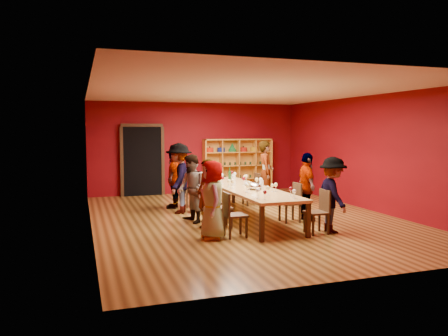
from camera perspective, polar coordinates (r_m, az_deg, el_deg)
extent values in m
cube|color=brown|center=(10.50, 2.70, -6.61)|extent=(7.10, 9.10, 0.02)
cube|color=#5E040B|center=(14.60, -3.66, 2.63)|extent=(7.10, 0.02, 3.00)
cube|color=#5E040B|center=(6.32, 17.63, -0.70)|extent=(7.10, 0.02, 3.00)
cube|color=#5E040B|center=(9.62, -17.18, 1.19)|extent=(0.02, 9.10, 3.00)
cube|color=#5E040B|center=(12.02, 18.55, 1.87)|extent=(0.02, 9.10, 3.00)
cube|color=white|center=(10.33, 2.77, 10.04)|extent=(7.10, 9.10, 0.02)
cube|color=tan|center=(10.38, 2.72, -2.66)|extent=(1.10, 4.50, 0.06)
cube|color=black|center=(8.28, 4.97, -7.27)|extent=(0.08, 0.08, 0.69)
cube|color=black|center=(12.32, -3.07, -3.20)|extent=(0.08, 0.08, 0.69)
cube|color=black|center=(8.71, 10.94, -6.73)|extent=(0.08, 0.08, 0.69)
cube|color=black|center=(12.61, 1.24, -3.01)|extent=(0.08, 0.08, 0.69)
cube|color=black|center=(14.20, -10.62, 0.87)|extent=(1.20, 0.14, 2.20)
cube|color=black|center=(14.09, -10.66, 5.52)|extent=(1.32, 0.06, 0.10)
cube|color=black|center=(14.06, -13.21, 0.78)|extent=(0.10, 0.06, 2.20)
cube|color=black|center=(14.23, -7.99, 0.91)|extent=(0.10, 0.06, 2.20)
cube|color=gold|center=(14.47, -2.57, 0.23)|extent=(0.04, 0.40, 1.80)
cube|color=gold|center=(15.28, 5.97, 0.46)|extent=(0.04, 0.40, 1.80)
cube|color=gold|center=(14.79, 1.82, 3.75)|extent=(2.40, 0.40, 0.04)
cube|color=gold|center=(14.93, 1.81, -3.02)|extent=(2.40, 0.40, 0.04)
cube|color=gold|center=(15.01, 1.56, 0.41)|extent=(2.40, 0.02, 1.80)
cube|color=gold|center=(14.88, 1.81, -1.38)|extent=(2.36, 0.38, 0.03)
cube|color=gold|center=(14.83, 1.82, 0.35)|extent=(2.36, 0.38, 0.03)
cube|color=gold|center=(14.80, 1.82, 2.09)|extent=(2.36, 0.38, 0.03)
cube|color=gold|center=(14.64, -0.39, 0.29)|extent=(0.03, 0.38, 1.76)
cube|color=gold|center=(14.83, 1.82, 0.35)|extent=(0.03, 0.38, 1.76)
cube|color=gold|center=(15.05, 3.96, 0.41)|extent=(0.03, 0.38, 1.76)
cylinder|color=red|center=(14.48, -1.90, 2.38)|extent=(0.26, 0.26, 0.15)
sphere|color=black|center=(14.48, -1.90, 2.75)|extent=(0.05, 0.05, 0.05)
cylinder|color=navy|center=(14.60, -0.39, 2.40)|extent=(0.26, 0.26, 0.15)
sphere|color=black|center=(14.60, -0.39, 2.77)|extent=(0.05, 0.05, 0.05)
cylinder|color=#1C7137|center=(14.73, 1.09, 2.29)|extent=(0.26, 0.26, 0.08)
cone|color=#1C7137|center=(14.73, 1.09, 2.87)|extent=(0.24, 0.24, 0.22)
cylinder|color=#B32214|center=(14.87, 2.54, 2.44)|extent=(0.26, 0.26, 0.15)
sphere|color=black|center=(14.87, 2.55, 2.81)|extent=(0.05, 0.05, 0.05)
cylinder|color=gold|center=(15.02, 3.97, 2.46)|extent=(0.26, 0.26, 0.15)
sphere|color=black|center=(15.01, 3.97, 2.82)|extent=(0.05, 0.05, 0.05)
cylinder|color=red|center=(15.17, 5.37, 2.48)|extent=(0.26, 0.26, 0.15)
sphere|color=black|center=(15.17, 5.37, 2.84)|extent=(0.05, 0.05, 0.05)
cylinder|color=#1C3220|center=(14.55, -1.96, -1.26)|extent=(0.07, 0.07, 0.10)
cylinder|color=#1C3220|center=(14.60, -1.27, -1.24)|extent=(0.07, 0.07, 0.10)
cylinder|color=#1C3220|center=(14.66, -0.57, -1.22)|extent=(0.07, 0.07, 0.10)
cylinder|color=#1C3220|center=(14.72, 0.11, -1.19)|extent=(0.07, 0.07, 0.10)
cylinder|color=#1C3220|center=(14.78, 0.79, -1.17)|extent=(0.07, 0.07, 0.10)
cylinder|color=#1C3220|center=(14.84, 1.47, -1.14)|extent=(0.07, 0.07, 0.10)
cylinder|color=#1C3220|center=(14.90, 2.14, -1.12)|extent=(0.07, 0.07, 0.10)
cylinder|color=#1C3220|center=(14.97, 2.80, -1.09)|extent=(0.07, 0.07, 0.10)
cylinder|color=#1C3220|center=(15.03, 3.46, -1.07)|extent=(0.07, 0.07, 0.10)
cylinder|color=#1C3220|center=(15.10, 4.11, -1.04)|extent=(0.07, 0.07, 0.10)
cylinder|color=#1C3220|center=(15.17, 4.75, -1.02)|extent=(0.07, 0.07, 0.10)
cylinder|color=#1C3220|center=(15.25, 5.39, -1.00)|extent=(0.07, 0.07, 0.10)
cylinder|color=#1C3220|center=(14.51, -1.97, 0.50)|extent=(0.07, 0.07, 0.10)
cylinder|color=#1C3220|center=(14.56, -1.27, 0.52)|extent=(0.07, 0.07, 0.10)
cylinder|color=#1C3220|center=(14.62, -0.58, 0.54)|extent=(0.07, 0.07, 0.10)
cylinder|color=#1C3220|center=(14.67, 0.11, 0.56)|extent=(0.07, 0.07, 0.10)
cylinder|color=#1C3220|center=(14.73, 0.79, 0.57)|extent=(0.07, 0.07, 0.10)
cylinder|color=#1C3220|center=(14.80, 1.47, 0.59)|extent=(0.07, 0.07, 0.10)
cylinder|color=#1C3220|center=(14.86, 2.14, 0.61)|extent=(0.07, 0.07, 0.10)
cylinder|color=#1C3220|center=(14.93, 2.81, 0.62)|extent=(0.07, 0.07, 0.10)
cylinder|color=#1C3220|center=(14.99, 3.47, 0.64)|extent=(0.07, 0.07, 0.10)
cylinder|color=#1C3220|center=(15.06, 4.12, 0.66)|extent=(0.07, 0.07, 0.10)
cylinder|color=#1C3220|center=(15.13, 4.77, 0.67)|extent=(0.07, 0.07, 0.10)
cylinder|color=#1C3220|center=(15.21, 5.41, 0.69)|extent=(0.07, 0.07, 0.10)
cube|color=black|center=(8.62, 1.50, -6.19)|extent=(0.42, 0.42, 0.04)
cube|color=black|center=(8.51, 0.29, -4.69)|extent=(0.04, 0.40, 0.44)
cube|color=black|center=(8.45, 0.79, -7.97)|extent=(0.04, 0.04, 0.41)
cube|color=black|center=(8.57, 2.96, -7.80)|extent=(0.04, 0.04, 0.41)
cube|color=black|center=(8.76, 0.06, -7.50)|extent=(0.04, 0.04, 0.41)
cube|color=black|center=(8.88, 2.16, -7.35)|extent=(0.04, 0.04, 0.41)
imported|color=white|center=(8.41, -1.48, -4.18)|extent=(0.46, 0.77, 1.52)
cube|color=black|center=(9.43, -0.32, -5.21)|extent=(0.42, 0.42, 0.04)
cube|color=black|center=(9.33, -1.43, -3.83)|extent=(0.04, 0.40, 0.44)
cube|color=black|center=(9.26, -1.00, -6.82)|extent=(0.04, 0.04, 0.41)
cube|color=black|center=(9.37, 1.00, -6.68)|extent=(0.04, 0.04, 0.41)
cube|color=black|center=(9.58, -1.61, -6.42)|extent=(0.04, 0.04, 0.41)
cube|color=black|center=(9.68, 0.33, -6.30)|extent=(0.04, 0.04, 0.41)
imported|color=#4C4C51|center=(9.28, -2.27, -3.40)|extent=(0.57, 0.65, 1.49)
cube|color=black|center=(10.07, -1.53, -4.56)|extent=(0.42, 0.42, 0.04)
cube|color=black|center=(9.98, -2.58, -3.25)|extent=(0.04, 0.40, 0.44)
cube|color=black|center=(9.90, -2.19, -6.05)|extent=(0.04, 0.04, 0.41)
cube|color=black|center=(10.00, -0.31, -5.93)|extent=(0.04, 0.04, 0.41)
cube|color=black|center=(10.23, -2.72, -5.70)|extent=(0.04, 0.04, 0.41)
cube|color=black|center=(10.32, -0.90, -5.59)|extent=(0.04, 0.04, 0.41)
imported|color=#4C4C51|center=(9.89, -4.27, -2.71)|extent=(0.54, 0.82, 1.56)
cube|color=black|center=(11.22, -3.33, -3.58)|extent=(0.42, 0.42, 0.04)
cube|color=black|center=(11.14, -4.28, -2.40)|extent=(0.04, 0.40, 0.44)
cube|color=black|center=(11.05, -3.94, -4.90)|extent=(0.04, 0.04, 0.41)
cube|color=black|center=(11.14, -2.24, -4.81)|extent=(0.04, 0.04, 0.41)
cube|color=black|center=(11.38, -4.37, -4.61)|extent=(0.04, 0.04, 0.41)
cube|color=black|center=(11.46, -2.72, -4.53)|extent=(0.04, 0.04, 0.41)
imported|color=#4B4B50|center=(11.04, -5.89, -1.34)|extent=(0.89, 1.24, 1.78)
cube|color=black|center=(11.93, -4.26, -3.07)|extent=(0.42, 0.42, 0.04)
cube|color=black|center=(11.86, -5.16, -1.96)|extent=(0.04, 0.40, 0.44)
cube|color=black|center=(11.76, -4.85, -4.30)|extent=(0.04, 0.04, 0.41)
cube|color=black|center=(11.85, -3.25, -4.22)|extent=(0.04, 0.04, 0.41)
cube|color=black|center=(12.09, -5.23, -4.05)|extent=(0.04, 0.04, 0.41)
cube|color=black|center=(12.17, -3.67, -3.98)|extent=(0.04, 0.04, 0.41)
imported|color=#4F5055|center=(11.78, -6.56, -1.48)|extent=(0.76, 1.00, 1.56)
cube|color=black|center=(9.09, 11.98, -5.71)|extent=(0.42, 0.42, 0.04)
cube|color=black|center=(9.15, 13.04, -4.14)|extent=(0.04, 0.40, 0.44)
cube|color=black|center=(8.91, 11.56, -7.40)|extent=(0.04, 0.04, 0.41)
cube|color=black|center=(9.08, 13.44, -7.20)|extent=(0.04, 0.04, 0.41)
cube|color=black|center=(9.20, 10.50, -6.99)|extent=(0.04, 0.04, 0.41)
cube|color=black|center=(9.36, 12.33, -6.81)|extent=(0.04, 0.04, 0.41)
imported|color=silver|center=(9.22, 14.00, -3.41)|extent=(0.56, 1.06, 1.56)
cube|color=black|center=(10.11, 8.58, -4.57)|extent=(0.42, 0.42, 0.04)
cube|color=black|center=(10.16, 9.55, -3.17)|extent=(0.04, 0.40, 0.44)
cube|color=black|center=(9.93, 8.13, -6.07)|extent=(0.04, 0.04, 0.41)
cube|color=black|center=(10.08, 9.87, -5.92)|extent=(0.04, 0.04, 0.41)
cube|color=black|center=(10.23, 7.27, -5.73)|extent=(0.04, 0.04, 0.41)
cube|color=black|center=(10.38, 8.98, -5.59)|extent=(0.04, 0.04, 0.41)
imported|color=#5381AB|center=(10.26, 10.76, -2.43)|extent=(0.59, 0.99, 1.58)
cube|color=black|center=(12.25, 3.54, -2.85)|extent=(0.42, 0.42, 0.04)
cube|color=black|center=(12.29, 4.37, -1.70)|extent=(0.04, 0.40, 0.44)
cube|color=black|center=(12.06, 3.08, -4.05)|extent=(0.04, 0.04, 0.41)
cube|color=black|center=(12.19, 4.58, -3.97)|extent=(0.04, 0.04, 0.41)
cube|color=black|center=(12.38, 2.51, -3.82)|extent=(0.04, 0.04, 0.41)
cube|color=black|center=(12.50, 3.97, -3.74)|extent=(0.04, 0.04, 0.41)
imported|color=#C1818D|center=(12.37, 5.48, -0.60)|extent=(0.68, 0.78, 1.80)
cylinder|color=white|center=(9.54, 2.94, -3.13)|extent=(0.07, 0.07, 0.01)
cylinder|color=white|center=(9.53, 2.94, -2.75)|extent=(0.01, 0.01, 0.12)
ellipsoid|color=white|center=(9.52, 2.94, -2.18)|extent=(0.09, 0.09, 0.10)
cylinder|color=white|center=(9.84, 3.30, -2.88)|extent=(0.07, 0.07, 0.01)
cylinder|color=white|center=(9.84, 3.30, -2.52)|extent=(0.01, 0.01, 0.11)
ellipsoid|color=#D4C784|center=(9.82, 3.31, -1.98)|extent=(0.08, 0.08, 0.10)
cylinder|color=white|center=(9.02, 8.70, -3.65)|extent=(0.06, 0.06, 0.01)
cylinder|color=white|center=(9.01, 8.70, -3.28)|extent=(0.01, 0.01, 0.11)
ellipsoid|color=#4B080F|center=(9.00, 8.71, -2.71)|extent=(0.08, 0.08, 0.09)
cylinder|color=white|center=(12.01, 1.44, -1.45)|extent=(0.06, 0.06, 0.01)
cylinder|color=white|center=(12.00, 1.44, -1.17)|extent=(0.01, 0.01, 0.11)
ellipsoid|color=white|center=(11.99, 1.44, -0.76)|extent=(0.08, 0.08, 0.09)
cylinder|color=white|center=(9.11, 5.75, -3.53)|extent=(0.06, 0.06, 0.01)
cylinder|color=white|center=(9.10, 5.76, -3.17)|extent=(0.01, 0.01, 0.11)
ellipsoid|color=#D4C784|center=(9.09, 5.76, -2.61)|extent=(0.08, 0.08, 0.09)
cylinder|color=white|center=(11.34, 2.74, -1.83)|extent=(0.06, 0.06, 0.01)
cylinder|color=white|center=(11.33, 2.74, -1.55)|extent=(0.01, 0.01, 0.10)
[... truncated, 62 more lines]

